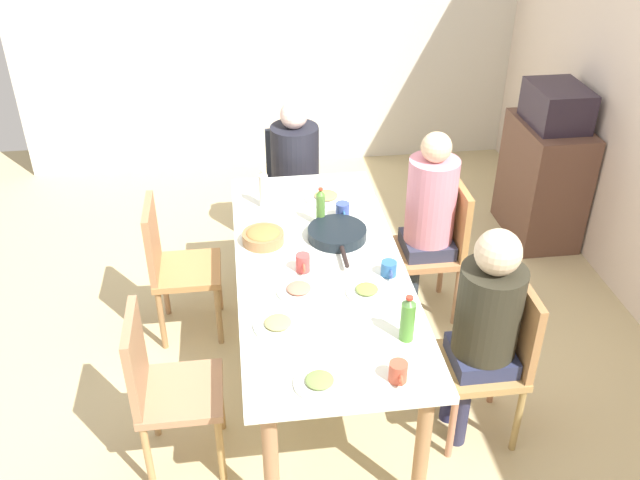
{
  "coord_description": "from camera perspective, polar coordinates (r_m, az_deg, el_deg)",
  "views": [
    {
      "loc": [
        2.99,
        -0.39,
        2.82
      ],
      "look_at": [
        0.0,
        0.0,
        0.92
      ],
      "focal_mm": 38.83,
      "sensor_mm": 36.0,
      "label": 1
    }
  ],
  "objects": [
    {
      "name": "plate_4",
      "position": [
        3.44,
        -1.75,
        -4.15
      ],
      "size": [
        0.22,
        0.22,
        0.04
      ],
      "color": "silver",
      "rests_on": "dining_table"
    },
    {
      "name": "ground_plane",
      "position": [
        4.13,
        -0.0,
        -10.87
      ],
      "size": [
        6.85,
        6.85,
        0.0
      ],
      "primitive_type": "plane",
      "color": "tan"
    },
    {
      "name": "person_3",
      "position": [
        3.42,
        13.47,
        -6.3
      ],
      "size": [
        0.31,
        0.31,
        1.23
      ],
      "color": "#2C2D48",
      "rests_on": "ground_plane"
    },
    {
      "name": "person_4",
      "position": [
        4.23,
        8.93,
        2.37
      ],
      "size": [
        0.3,
        0.3,
        1.25
      ],
      "color": "#2D3742",
      "rests_on": "ground_plane"
    },
    {
      "name": "chair_3",
      "position": [
        3.59,
        14.37,
        -9.01
      ],
      "size": [
        0.4,
        0.4,
        0.9
      ],
      "color": "#AC864E",
      "rests_on": "ground_plane"
    },
    {
      "name": "chair_0",
      "position": [
        3.41,
        -12.89,
        -11.46
      ],
      "size": [
        0.4,
        0.4,
        0.9
      ],
      "color": "#AC7B5A",
      "rests_on": "ground_plane"
    },
    {
      "name": "bottle_1",
      "position": [
        3.12,
        7.24,
        -6.49
      ],
      "size": [
        0.07,
        0.07,
        0.24
      ],
      "color": "#49852F",
      "rests_on": "dining_table"
    },
    {
      "name": "chair_4",
      "position": [
        4.37,
        9.82,
        -0.19
      ],
      "size": [
        0.4,
        0.4,
        0.9
      ],
      "color": "#B67E51",
      "rests_on": "ground_plane"
    },
    {
      "name": "person_1",
      "position": [
        4.82,
        -2.07,
        6.18
      ],
      "size": [
        0.33,
        0.33,
        1.16
      ],
      "color": "brown",
      "rests_on": "ground_plane"
    },
    {
      "name": "cup_0",
      "position": [
        3.56,
        5.7,
        -2.37
      ],
      "size": [
        0.12,
        0.08,
        0.08
      ],
      "color": "#2E629D",
      "rests_on": "dining_table"
    },
    {
      "name": "serving_pan",
      "position": [
        3.85,
        1.43,
        0.53
      ],
      "size": [
        0.51,
        0.33,
        0.06
      ],
      "color": "black",
      "rests_on": "dining_table"
    },
    {
      "name": "dining_table",
      "position": [
        3.69,
        -0.0,
        -3.06
      ],
      "size": [
        2.07,
        0.88,
        0.77
      ],
      "color": "white",
      "rests_on": "ground_plane"
    },
    {
      "name": "bottle_0",
      "position": [
        3.93,
        0.05,
        2.69
      ],
      "size": [
        0.05,
        0.05,
        0.24
      ],
      "color": "#558736",
      "rests_on": "dining_table"
    },
    {
      "name": "cup_2",
      "position": [
        4.03,
        1.88,
        2.43
      ],
      "size": [
        0.11,
        0.08,
        0.1
      ],
      "color": "#3B4F9B",
      "rests_on": "dining_table"
    },
    {
      "name": "wall_left",
      "position": [
        6.11,
        -3.76,
        17.75
      ],
      "size": [
        0.12,
        4.42,
        2.6
      ],
      "primitive_type": "cube",
      "color": "silver",
      "rests_on": "ground_plane"
    },
    {
      "name": "microwave",
      "position": [
        5.2,
        18.95,
        10.43
      ],
      "size": [
        0.48,
        0.36,
        0.28
      ],
      "primitive_type": "cube",
      "color": "#2C2330",
      "rests_on": "side_cabinet"
    },
    {
      "name": "cup_1",
      "position": [
        3.57,
        -1.42,
        -1.92
      ],
      "size": [
        0.11,
        0.07,
        0.1
      ],
      "color": "#C44544",
      "rests_on": "dining_table"
    },
    {
      "name": "chair_2",
      "position": [
        4.22,
        -12.05,
        -1.75
      ],
      "size": [
        0.4,
        0.4,
        0.9
      ],
      "color": "#B37F4A",
      "rests_on": "ground_plane"
    },
    {
      "name": "plate_2",
      "position": [
        3.44,
        3.87,
        -4.23
      ],
      "size": [
        0.2,
        0.2,
        0.04
      ],
      "color": "white",
      "rests_on": "dining_table"
    },
    {
      "name": "side_cabinet",
      "position": [
        5.43,
        17.87,
        4.67
      ],
      "size": [
        0.7,
        0.44,
        0.9
      ],
      "primitive_type": "cube",
      "color": "brown",
      "rests_on": "ground_plane"
    },
    {
      "name": "chair_1",
      "position": [
        4.99,
        -2.13,
        4.63
      ],
      "size": [
        0.4,
        0.4,
        0.9
      ],
      "color": "#2C4253",
      "rests_on": "ground_plane"
    },
    {
      "name": "plate_1",
      "position": [
        4.25,
        0.5,
        3.56
      ],
      "size": [
        0.26,
        0.26,
        0.04
      ],
      "color": "white",
      "rests_on": "dining_table"
    },
    {
      "name": "bowl_0",
      "position": [
        3.82,
        -4.71,
        0.31
      ],
      "size": [
        0.23,
        0.23,
        0.08
      ],
      "color": "#9F6F44",
      "rests_on": "dining_table"
    },
    {
      "name": "bottle_2",
      "position": [
        4.13,
        -4.68,
        4.22
      ],
      "size": [
        0.05,
        0.05,
        0.25
      ],
      "color": "silver",
      "rests_on": "dining_table"
    },
    {
      "name": "plate_3",
      "position": [
        2.94,
        -0.04,
        -11.64
      ],
      "size": [
        0.22,
        0.22,
        0.04
      ],
      "color": "white",
      "rests_on": "dining_table"
    },
    {
      "name": "plate_0",
      "position": [
        3.23,
        -3.48,
        -6.97
      ],
      "size": [
        0.23,
        0.23,
        0.04
      ],
      "color": "silver",
      "rests_on": "dining_table"
    },
    {
      "name": "cup_3",
      "position": [
        2.96,
        6.47,
        -10.77
      ],
      "size": [
        0.12,
        0.08,
        0.09
      ],
      "color": "#C24F38",
      "rests_on": "dining_table"
    }
  ]
}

